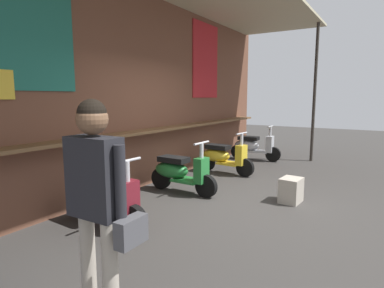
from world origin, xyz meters
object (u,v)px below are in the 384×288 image
(scooter_yellow, at_px, (222,156))
(shopper_with_handbag, at_px, (97,190))
(merchandise_crate, at_px, (291,190))
(scooter_maroon, at_px, (103,198))
(scooter_silver, at_px, (252,146))
(scooter_green, at_px, (179,171))

(scooter_yellow, height_order, shopper_with_handbag, shopper_with_handbag)
(shopper_with_handbag, bearing_deg, merchandise_crate, -8.72)
(scooter_maroon, xyz_separation_m, merchandise_crate, (2.33, -1.90, -0.18))
(scooter_maroon, relative_size, merchandise_crate, 3.43)
(scooter_maroon, distance_m, scooter_silver, 5.46)
(scooter_green, distance_m, scooter_yellow, 1.76)
(scooter_green, xyz_separation_m, shopper_with_handbag, (-3.15, -1.41, 0.67))
(shopper_with_handbag, bearing_deg, scooter_yellow, 14.89)
(scooter_maroon, distance_m, scooter_yellow, 3.58)
(scooter_silver, bearing_deg, scooter_green, -93.61)
(scooter_yellow, xyz_separation_m, scooter_silver, (1.87, 0.00, 0.00))
(shopper_with_handbag, distance_m, merchandise_crate, 3.78)
(shopper_with_handbag, relative_size, merchandise_crate, 4.21)
(scooter_green, relative_size, shopper_with_handbag, 0.82)
(shopper_with_handbag, bearing_deg, scooter_green, 23.00)
(scooter_maroon, height_order, scooter_yellow, same)
(shopper_with_handbag, bearing_deg, scooter_silver, 10.59)
(scooter_silver, height_order, merchandise_crate, scooter_silver)
(scooter_green, bearing_deg, merchandise_crate, 16.25)
(scooter_maroon, relative_size, scooter_green, 1.00)
(scooter_yellow, distance_m, merchandise_crate, 2.28)
(merchandise_crate, bearing_deg, shopper_with_handbag, 172.47)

